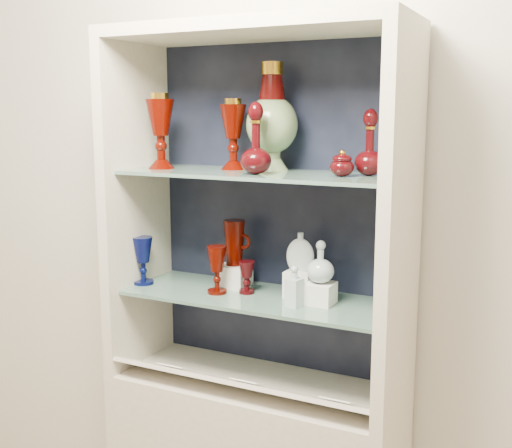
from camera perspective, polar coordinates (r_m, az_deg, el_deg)
The scene contains 29 objects.
wall_back at distance 2.30m, azimuth 2.44°, elevation 3.31°, with size 3.50×0.02×2.80m, color beige.
cabinet_back_panel at distance 2.28m, azimuth 2.12°, elevation 1.36°, with size 0.98×0.02×1.15m, color black.
cabinet_side_left at distance 2.36m, azimuth -10.49°, elevation 1.50°, with size 0.04×0.40×1.15m, color beige.
cabinet_side_right at distance 1.95m, azimuth 12.73°, elevation -0.37°, with size 0.04×0.40×1.15m, color beige.
cabinet_top_cap at distance 2.10m, azimuth 0.00°, elevation 16.90°, with size 1.00×0.40×0.04m, color beige.
shelf_lower at distance 2.19m, azimuth 0.23°, elevation -6.52°, with size 0.92×0.34×0.01m, color slate.
shelf_upper at distance 2.11m, azimuth 0.24°, elevation 4.47°, with size 0.92×0.34×0.01m, color slate.
label_ledge at distance 2.18m, azimuth -1.33°, elevation -14.07°, with size 0.92×0.18×0.01m, color beige.
label_card_0 at distance 2.16m, azimuth -0.80°, elevation -13.82°, with size 0.10×0.07×0.00m, color white.
label_card_1 at distance 2.30m, azimuth -7.29°, elevation -12.43°, with size 0.10×0.07×0.00m, color white.
label_card_2 at distance 2.05m, azimuth 7.25°, elevation -15.27°, with size 0.10×0.07×0.00m, color white.
pedestal_lamp_left at distance 2.26m, azimuth -8.48°, elevation 8.17°, with size 0.10×0.10×0.26m, color #460700, non-canonical shape.
pedestal_lamp_right at distance 2.21m, azimuth -2.04°, elevation 7.98°, with size 0.09×0.09×0.24m, color #460700, non-canonical shape.
enamel_urn at distance 2.16m, azimuth 1.44°, elevation 9.49°, with size 0.17×0.17×0.36m, color #0C4620, non-canonical shape.
ruby_decanter_a at distance 2.03m, azimuth -0.02°, elevation 8.01°, with size 0.10×0.10×0.25m, color #380608, non-canonical shape.
ruby_decanter_b at distance 2.02m, azimuth 10.09°, elevation 7.32°, with size 0.09×0.09×0.22m, color #380608, non-canonical shape.
lidded_bowl at distance 1.98m, azimuth 7.65°, elevation 5.41°, with size 0.07×0.07×0.08m, color #380608, non-canonical shape.
cobalt_goblet at distance 2.35m, azimuth -10.01°, elevation -3.22°, with size 0.07×0.07×0.17m, color #070D43, non-canonical shape.
ruby_goblet_tall at distance 2.20m, azimuth -3.49°, elevation -4.09°, with size 0.07×0.07×0.16m, color #460700, non-canonical shape.
ruby_goblet_small at distance 2.20m, azimuth -0.84°, elevation -4.76°, with size 0.06×0.06×0.11m, color #380608, non-canonical shape.
riser_ruby_pitcher at distance 2.29m, azimuth -1.92°, elevation -4.62°, with size 0.10×0.10×0.08m, color silver.
ruby_pitcher at distance 2.26m, azimuth -1.94°, elevation -1.67°, with size 0.12×0.08×0.16m, color #460700, non-canonical shape.
clear_square_bottle at distance 2.06m, azimuth 3.42°, elevation -5.53°, with size 0.05×0.05×0.13m, color #A0B4BA, non-canonical shape.
riser_flat_flask at distance 2.17m, azimuth 3.93°, elevation -5.34°, with size 0.09×0.09×0.09m, color silver.
flat_flask at distance 2.14m, azimuth 3.96°, elevation -2.43°, with size 0.10×0.04×0.14m, color silver, non-canonical shape.
riser_clear_round_decanter at distance 2.10m, azimuth 5.71°, elevation -6.15°, with size 0.09×0.09×0.07m, color silver.
clear_round_decanter at distance 2.07m, azimuth 5.76°, elevation -3.46°, with size 0.09×0.09×0.13m, color #A0B4BA, non-canonical shape.
riser_cameo_medallion at distance 2.13m, azimuth 12.27°, elevation -5.69°, with size 0.08×0.08×0.10m, color silver.
cameo_medallion at distance 2.10m, azimuth 12.39°, elevation -2.55°, with size 0.12×0.04×0.14m, color black, non-canonical shape.
Camera 1 is at (0.93, -0.34, 1.67)m, focal length 45.00 mm.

